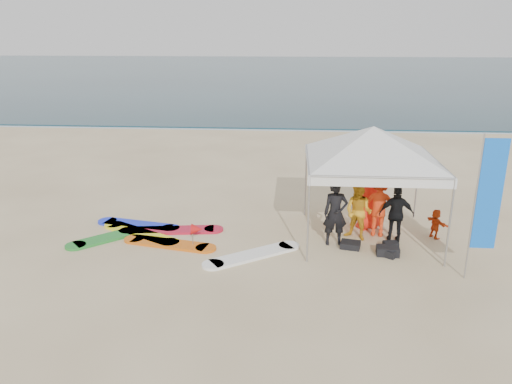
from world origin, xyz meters
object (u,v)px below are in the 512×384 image
object	(u,v)px
person_yellow	(358,212)
canopy_tent	(374,127)
person_black_b	(396,214)
person_orange_b	(370,196)
marker_pennant	(197,229)
person_seated	(436,224)
person_orange_a	(379,205)
person_black_a	(335,213)
feather_flag	(488,197)
surfboard_spread	(164,237)

from	to	relation	value
person_yellow	canopy_tent	xyz separation A→B (m)	(0.26, 0.12, 2.28)
person_black_b	canopy_tent	distance (m)	2.41
person_orange_b	marker_pennant	bearing A→B (deg)	-10.47
person_seated	marker_pennant	xyz separation A→B (m)	(-6.34, -1.09, 0.08)
person_orange_a	person_seated	distance (m)	1.61
canopy_tent	person_orange_b	bearing A→B (deg)	79.34
person_seated	canopy_tent	world-z (taller)	canopy_tent
canopy_tent	marker_pennant	distance (m)	5.26
person_black_a	person_orange_a	xyz separation A→B (m)	(1.23, 0.71, 0.02)
feather_flag	surfboard_spread	world-z (taller)	feather_flag
person_yellow	canopy_tent	world-z (taller)	canopy_tent
person_black_a	person_orange_b	size ratio (longest dim) A/B	0.89
person_black_b	surfboard_spread	world-z (taller)	person_black_b
person_orange_a	person_orange_b	distance (m)	0.54
canopy_tent	surfboard_spread	size ratio (longest dim) A/B	0.79
person_black_b	person_orange_a	bearing A→B (deg)	-41.92
person_black_b	canopy_tent	xyz separation A→B (m)	(-0.72, 0.21, 2.29)
canopy_tent	feather_flag	distance (m)	3.30
person_yellow	feather_flag	distance (m)	3.44
person_orange_a	marker_pennant	bearing A→B (deg)	23.15
person_seated	canopy_tent	xyz separation A→B (m)	(-1.86, -0.12, 2.65)
canopy_tent	marker_pennant	bearing A→B (deg)	-167.76
person_yellow	marker_pennant	distance (m)	4.32
person_black_a	surfboard_spread	bearing A→B (deg)	174.11
person_black_a	canopy_tent	size ratio (longest dim) A/B	0.37
person_black_b	canopy_tent	bearing A→B (deg)	-11.94
person_yellow	feather_flag	xyz separation A→B (m)	(2.44, -2.11, 1.19)
person_yellow	person_orange_a	distance (m)	0.68
person_yellow	person_orange_b	xyz separation A→B (m)	(0.39, 0.82, 0.19)
surfboard_spread	person_black_a	bearing A→B (deg)	-0.27
person_yellow	marker_pennant	size ratio (longest dim) A/B	2.44
person_black_a	feather_flag	bearing A→B (deg)	-34.64
canopy_tent	person_orange_a	bearing A→B (deg)	31.90
person_seated	canopy_tent	size ratio (longest dim) A/B	0.18
person_yellow	person_seated	bearing A→B (deg)	37.11
person_black_a	person_yellow	bearing A→B (deg)	25.75
marker_pennant	surfboard_spread	bearing A→B (deg)	154.24
marker_pennant	feather_flag	bearing A→B (deg)	-10.61
person_black_b	feather_flag	bearing A→B (deg)	129.80
person_seated	feather_flag	bearing A→B (deg)	159.75
person_black_a	person_black_b	size ratio (longest dim) A/B	1.12
person_seated	canopy_tent	bearing A→B (deg)	65.45
person_orange_a	person_black_b	xyz separation A→B (m)	(0.40, -0.41, -0.11)
person_orange_a	marker_pennant	size ratio (longest dim) A/B	2.78
person_black_a	person_black_b	xyz separation A→B (m)	(1.63, 0.30, -0.09)
person_orange_b	canopy_tent	bearing A→B (deg)	48.89
person_black_a	marker_pennant	world-z (taller)	person_black_a
person_black_b	surfboard_spread	size ratio (longest dim) A/B	0.26
person_orange_a	person_orange_b	world-z (taller)	person_orange_b
canopy_tent	feather_flag	world-z (taller)	canopy_tent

